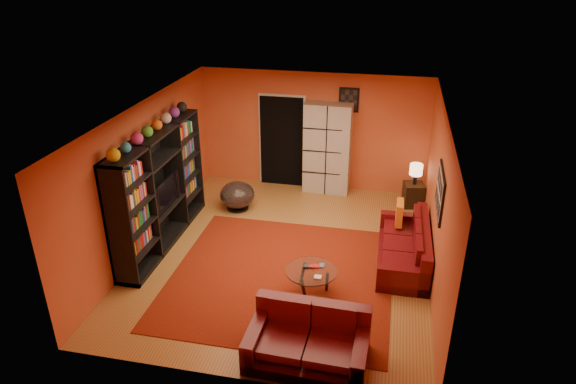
% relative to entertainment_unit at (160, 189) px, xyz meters
% --- Properties ---
extents(floor, '(6.00, 6.00, 0.00)m').
position_rel_entertainment_unit_xyz_m(floor, '(2.27, 0.00, -1.05)').
color(floor, olive).
rests_on(floor, ground).
extents(ceiling, '(6.00, 6.00, 0.00)m').
position_rel_entertainment_unit_xyz_m(ceiling, '(2.27, 0.00, 1.55)').
color(ceiling, white).
rests_on(ceiling, wall_back).
extents(wall_back, '(6.00, 0.00, 6.00)m').
position_rel_entertainment_unit_xyz_m(wall_back, '(2.27, 3.00, 0.25)').
color(wall_back, '#C4502B').
rests_on(wall_back, floor).
extents(wall_front, '(6.00, 0.00, 6.00)m').
position_rel_entertainment_unit_xyz_m(wall_front, '(2.27, -3.00, 0.25)').
color(wall_front, '#C4502B').
rests_on(wall_front, floor).
extents(wall_left, '(0.00, 6.00, 6.00)m').
position_rel_entertainment_unit_xyz_m(wall_left, '(-0.23, 0.00, 0.25)').
color(wall_left, '#C4502B').
rests_on(wall_left, floor).
extents(wall_right, '(0.00, 6.00, 6.00)m').
position_rel_entertainment_unit_xyz_m(wall_right, '(4.78, 0.00, 0.25)').
color(wall_right, '#C4502B').
rests_on(wall_right, floor).
extents(rug, '(3.60, 3.60, 0.01)m').
position_rel_entertainment_unit_xyz_m(rug, '(2.38, -0.70, -1.04)').
color(rug, '#61170B').
rests_on(rug, floor).
extents(doorway, '(0.95, 0.10, 2.04)m').
position_rel_entertainment_unit_xyz_m(doorway, '(1.57, 2.96, -0.03)').
color(doorway, black).
rests_on(doorway, floor).
extents(wall_art_right, '(0.03, 1.00, 0.70)m').
position_rel_entertainment_unit_xyz_m(wall_art_right, '(4.75, -0.30, 0.55)').
color(wall_art_right, black).
rests_on(wall_art_right, wall_right).
extents(wall_art_back, '(0.42, 0.03, 0.52)m').
position_rel_entertainment_unit_xyz_m(wall_art_back, '(3.02, 2.98, 1.00)').
color(wall_art_back, black).
rests_on(wall_art_back, wall_back).
extents(entertainment_unit, '(0.45, 3.00, 2.10)m').
position_rel_entertainment_unit_xyz_m(entertainment_unit, '(0.00, 0.00, 0.00)').
color(entertainment_unit, black).
rests_on(entertainment_unit, floor).
extents(tv, '(0.95, 0.12, 0.55)m').
position_rel_entertainment_unit_xyz_m(tv, '(0.05, -0.02, -0.06)').
color(tv, black).
rests_on(tv, entertainment_unit).
extents(sofa, '(0.85, 2.03, 0.85)m').
position_rel_entertainment_unit_xyz_m(sofa, '(4.41, 0.17, -0.76)').
color(sofa, '#4E0A11').
rests_on(sofa, rug).
extents(loveseat, '(1.59, 0.98, 0.85)m').
position_rel_entertainment_unit_xyz_m(loveseat, '(3.12, -2.41, -0.77)').
color(loveseat, '#4E0A11').
rests_on(loveseat, rug).
extents(throw_pillow, '(0.12, 0.42, 0.42)m').
position_rel_entertainment_unit_xyz_m(throw_pillow, '(4.22, 0.79, -0.42)').
color(throw_pillow, orange).
rests_on(throw_pillow, sofa).
extents(coffee_table, '(0.81, 0.81, 0.40)m').
position_rel_entertainment_unit_xyz_m(coffee_table, '(2.92, -1.02, -0.68)').
color(coffee_table, silver).
rests_on(coffee_table, floor).
extents(storage_cabinet, '(1.01, 0.48, 2.00)m').
position_rel_entertainment_unit_xyz_m(storage_cabinet, '(2.63, 2.80, -0.05)').
color(storage_cabinet, '#B1AEA3').
rests_on(storage_cabinet, floor).
extents(bowl_chair, '(0.72, 0.72, 0.59)m').
position_rel_entertainment_unit_xyz_m(bowl_chair, '(0.95, 1.51, -0.74)').
color(bowl_chair, black).
rests_on(bowl_chair, floor).
extents(side_table, '(0.47, 0.47, 0.50)m').
position_rel_entertainment_unit_xyz_m(side_table, '(4.53, 2.41, -0.80)').
color(side_table, black).
rests_on(side_table, floor).
extents(table_lamp, '(0.26, 0.26, 0.44)m').
position_rel_entertainment_unit_xyz_m(table_lamp, '(4.53, 2.41, -0.24)').
color(table_lamp, black).
rests_on(table_lamp, side_table).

